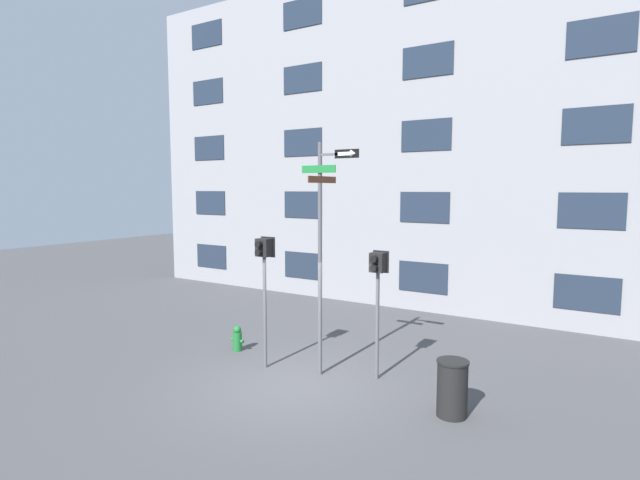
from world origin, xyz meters
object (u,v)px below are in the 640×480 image
trash_bin (452,388)px  pedestrian_signal_left (264,266)px  street_sign_pole (323,240)px  pedestrian_signal_right (378,279)px  fire_hydrant (237,339)px

trash_bin → pedestrian_signal_left: bearing=178.2°
pedestrian_signal_left → trash_bin: size_ratio=2.92×
street_sign_pole → pedestrian_signal_left: street_sign_pole is taller
pedestrian_signal_left → trash_bin: (4.38, -0.14, -1.84)m
street_sign_pole → pedestrian_signal_right: street_sign_pole is taller
pedestrian_signal_right → fire_hydrant: 4.23m
trash_bin → pedestrian_signal_right: bearing=155.4°
street_sign_pole → trash_bin: bearing=-8.4°
street_sign_pole → trash_bin: (3.02, -0.45, -2.46)m
pedestrian_signal_left → fire_hydrant: pedestrian_signal_left is taller
pedestrian_signal_left → pedestrian_signal_right: pedestrian_signal_left is taller
fire_hydrant → trash_bin: (5.71, -0.69, 0.21)m
street_sign_pole → fire_hydrant: 3.80m
pedestrian_signal_left → trash_bin: 4.75m
trash_bin → fire_hydrant: bearing=173.1°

